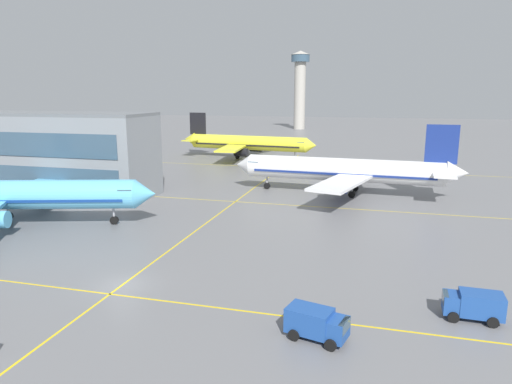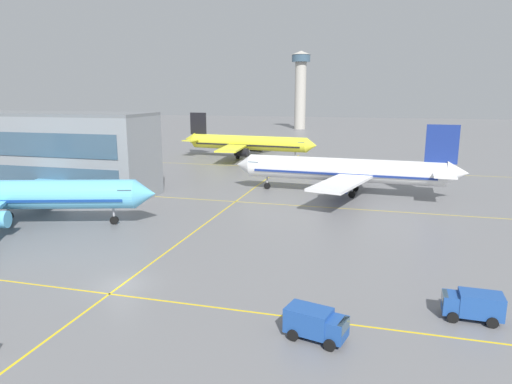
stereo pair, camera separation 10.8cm
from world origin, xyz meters
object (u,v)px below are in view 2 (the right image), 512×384
at_px(airliner_third_row, 247,143).
at_px(control_tower, 301,84).
at_px(service_truck_red_van, 316,323).
at_px(service_truck_catering, 472,304).
at_px(airliner_second_row, 346,170).
at_px(airliner_front_gate, 7,195).

xyz_separation_m(airliner_third_row, control_tower, (-3.83, 102.20, 16.86)).
bearing_deg(service_truck_red_van, service_truck_catering, 28.38).
xyz_separation_m(airliner_second_row, airliner_third_row, (-27.97, 37.68, -0.11)).
bearing_deg(airliner_front_gate, airliner_third_row, 80.36).
distance_m(airliner_third_row, service_truck_catering, 88.72).
xyz_separation_m(airliner_front_gate, control_tower, (7.62, 169.56, 16.87)).
relative_size(airliner_second_row, service_truck_catering, 8.99).
bearing_deg(airliner_second_row, service_truck_red_van, -87.93).
distance_m(airliner_third_row, service_truck_red_van, 89.82).
height_order(airliner_third_row, control_tower, control_tower).
bearing_deg(service_truck_red_van, airliner_front_gate, 157.10).
relative_size(airliner_front_gate, service_truck_red_van, 8.09).
bearing_deg(service_truck_catering, control_tower, 103.70).
relative_size(airliner_third_row, service_truck_catering, 8.75).
distance_m(airliner_second_row, airliner_third_row, 46.93).
relative_size(airliner_second_row, control_tower, 1.06).
relative_size(airliner_third_row, service_truck_red_van, 8.27).
height_order(airliner_second_row, control_tower, control_tower).
height_order(airliner_third_row, service_truck_red_van, airliner_third_row).
xyz_separation_m(service_truck_catering, control_tower, (-44.17, 181.17, 19.57)).
bearing_deg(service_truck_catering, airliner_third_row, 117.06).
relative_size(airliner_second_row, service_truck_red_van, 8.50).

